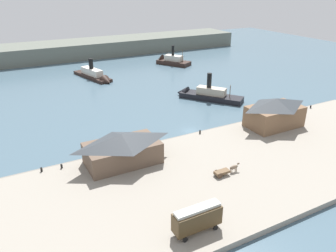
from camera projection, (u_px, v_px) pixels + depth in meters
The scene contains 16 objects.
ground_plane at pixel (190, 131), 89.78m from camera, with size 320.00×320.00×0.00m, color #476070.
quay_promenade at pixel (242, 166), 71.77m from camera, with size 110.00×36.00×1.20m, color gray.
seawall_edge at pixel (197, 134), 86.67m from camera, with size 110.00×0.80×1.00m, color slate.
ferry_shed_west_terminal at pixel (122, 148), 70.48m from camera, with size 15.95×9.24×6.86m.
ferry_shed_central_terminal at pixel (275, 112), 88.23m from camera, with size 14.82×9.07×7.97m.
street_tram at pixel (197, 218), 51.06m from camera, with size 8.01×2.57×4.58m.
horse_cart at pixel (226, 170), 67.11m from camera, with size 6.05×1.59×1.87m.
pedestrian_walking_east at pixel (302, 112), 97.66m from camera, with size 0.38×0.38×1.54m.
mooring_post_center_west at pixel (311, 107), 102.23m from camera, with size 0.44×0.44×0.90m, color black.
mooring_post_center_east at pixel (62, 166), 69.51m from camera, with size 0.44×0.44×0.90m, color black.
mooring_post_west at pixel (200, 132), 85.26m from camera, with size 0.44×0.44×0.90m, color black.
mooring_post_east at pixel (41, 169), 68.31m from camera, with size 0.44×0.44×0.90m, color black.
ferry_moored_west at pixel (204, 94), 113.72m from camera, with size 18.50×21.96×10.88m.
ferry_approaching_west at pixel (170, 61), 160.97m from camera, with size 14.50×18.40×11.33m.
ferry_mid_harbor at pixel (96, 76), 136.32m from camera, with size 11.21×25.05×9.93m.
far_headland at pixel (84, 49), 176.99m from camera, with size 180.00×24.00×8.00m, color #60665B.
Camera 1 is at (-43.45, -69.23, 37.64)m, focal length 35.12 mm.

